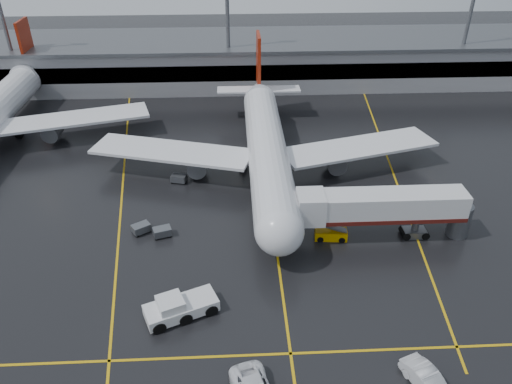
{
  "coord_description": "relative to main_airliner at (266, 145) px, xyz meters",
  "views": [
    {
      "loc": [
        -4.38,
        -50.02,
        34.23
      ],
      "look_at": [
        -2.0,
        -2.0,
        4.0
      ],
      "focal_mm": 34.25,
      "sensor_mm": 36.0,
      "label": 1
    }
  ],
  "objects": [
    {
      "name": "ground",
      "position": [
        0.0,
        -9.7,
        -4.21
      ],
      "size": [
        220.0,
        220.0,
        0.0
      ],
      "primitive_type": "plane",
      "color": "black",
      "rests_on": "ground"
    },
    {
      "name": "apron_line_centre",
      "position": [
        0.0,
        -9.7,
        -4.2
      ],
      "size": [
        0.25,
        90.0,
        0.02
      ],
      "primitive_type": "cube",
      "color": "gold",
      "rests_on": "ground"
    },
    {
      "name": "apron_line_stop",
      "position": [
        0.0,
        -31.7,
        -4.2
      ],
      "size": [
        60.0,
        0.25,
        0.02
      ],
      "primitive_type": "cube",
      "color": "gold",
      "rests_on": "ground"
    },
    {
      "name": "apron_line_left",
      "position": [
        -20.0,
        0.3,
        -4.2
      ],
      "size": [
        9.99,
        69.35,
        0.02
      ],
      "primitive_type": "cube",
      "rotation": [
        0.0,
        0.0,
        0.14
      ],
      "color": "gold",
      "rests_on": "ground"
    },
    {
      "name": "apron_line_right",
      "position": [
        18.0,
        0.3,
        -4.2
      ],
      "size": [
        7.57,
        69.64,
        0.02
      ],
      "primitive_type": "cube",
      "rotation": [
        0.0,
        0.0,
        -0.1
      ],
      "color": "gold",
      "rests_on": "ground"
    },
    {
      "name": "terminal",
      "position": [
        0.0,
        38.23,
        0.11
      ],
      "size": [
        122.0,
        19.0,
        8.6
      ],
      "color": "gray",
      "rests_on": "ground"
    },
    {
      "name": "light_mast_left",
      "position": [
        -45.0,
        32.3,
        10.27
      ],
      "size": [
        3.0,
        1.2,
        25.45
      ],
      "color": "#595B60",
      "rests_on": "ground"
    },
    {
      "name": "light_mast_mid",
      "position": [
        -5.0,
        32.3,
        10.27
      ],
      "size": [
        3.0,
        1.2,
        25.45
      ],
      "color": "#595B60",
      "rests_on": "ground"
    },
    {
      "name": "light_mast_right",
      "position": [
        40.0,
        32.3,
        10.27
      ],
      "size": [
        3.0,
        1.2,
        25.45
      ],
      "color": "#595B60",
      "rests_on": "ground"
    },
    {
      "name": "main_airliner",
      "position": [
        0.0,
        0.0,
        0.0
      ],
      "size": [
        48.8,
        45.6,
        14.1
      ],
      "color": "silver",
      "rests_on": "ground"
    },
    {
      "name": "jet_bridge",
      "position": [
        11.87,
        -15.7,
        -0.28
      ],
      "size": [
        19.9,
        3.4,
        6.05
      ],
      "color": "silver",
      "rests_on": "ground"
    },
    {
      "name": "pushback_tractor",
      "position": [
        -9.91,
        -26.72,
        -3.25
      ],
      "size": [
        7.24,
        5.06,
        2.4
      ],
      "color": "silver",
      "rests_on": "ground"
    },
    {
      "name": "belt_loader",
      "position": [
        6.35,
        -15.69,
        -3.64
      ],
      "size": [
        3.77,
        2.01,
        2.3
      ],
      "color": "#CE9200",
      "rests_on": "ground"
    },
    {
      "name": "service_van_c",
      "position": [
        10.52,
        -35.73,
        -3.35
      ],
      "size": [
        3.65,
        5.52,
        1.72
      ],
      "primitive_type": "imported",
      "rotation": [
        0.0,
        0.0,
        0.39
      ],
      "color": "silver",
      "rests_on": "ground"
    },
    {
      "name": "baggage_cart_a",
      "position": [
        -12.91,
        -14.34,
        -3.58
      ],
      "size": [
        2.3,
        1.85,
        1.12
      ],
      "color": "#595B60",
      "rests_on": "ground"
    },
    {
      "name": "baggage_cart_b",
      "position": [
        -15.43,
        -13.53,
        -3.58
      ],
      "size": [
        2.39,
        2.18,
        1.12
      ],
      "color": "#595B60",
      "rests_on": "ground"
    },
    {
      "name": "baggage_cart_c",
      "position": [
        -12.01,
        -2.32,
        -3.58
      ],
      "size": [
        2.25,
        1.74,
        1.12
      ],
      "color": "#595B60",
      "rests_on": "ground"
    }
  ]
}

